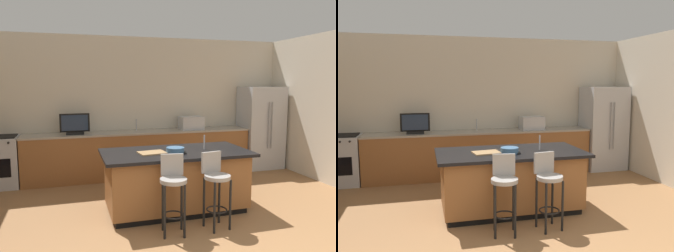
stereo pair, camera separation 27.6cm
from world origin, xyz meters
TOP-DOWN VIEW (x-y plane):
  - wall_back at (0.00, 4.83)m, footprint 6.83×0.12m
  - counter_back at (-0.08, 4.45)m, footprint 4.58×0.62m
  - kitchen_island at (0.02, 2.46)m, footprint 2.17×1.09m
  - refrigerator at (2.66, 4.41)m, footprint 0.88×0.73m
  - microwave at (1.01, 4.45)m, footprint 0.48×0.36m
  - tv_monitor at (-1.37, 4.40)m, footprint 0.55×0.16m
  - sink_faucet_back at (-0.15, 4.55)m, footprint 0.02×0.02m
  - sink_faucet_island at (0.47, 2.46)m, footprint 0.02×0.02m
  - bar_stool_left at (-0.26, 1.72)m, footprint 0.34×0.36m
  - bar_stool_right at (0.33, 1.73)m, footprint 0.34×0.36m
  - fruit_bowl at (-0.03, 2.33)m, footprint 0.26×0.26m
  - cell_phone at (0.03, 2.58)m, footprint 0.11×0.16m
  - tv_remote at (0.10, 2.31)m, footprint 0.08×0.18m
  - cutting_board at (-0.35, 2.41)m, footprint 0.41×0.32m

SIDE VIEW (x-z plane):
  - kitchen_island at x=0.02m, z-range 0.01..0.91m
  - counter_back at x=-0.08m, z-range 0.00..0.93m
  - bar_stool_right at x=0.33m, z-range 0.10..1.10m
  - bar_stool_left at x=-0.26m, z-range 0.10..1.11m
  - cell_phone at x=0.03m, z-range 0.90..0.91m
  - refrigerator at x=2.66m, z-range 0.00..1.82m
  - cutting_board at x=-0.35m, z-range 0.90..0.92m
  - tv_remote at x=0.10m, z-range 0.90..0.92m
  - fruit_bowl at x=-0.03m, z-range 0.90..0.98m
  - sink_faucet_island at x=0.47m, z-range 0.90..1.12m
  - sink_faucet_back at x=-0.15m, z-range 0.93..1.17m
  - microwave at x=1.01m, z-range 0.93..1.20m
  - tv_monitor at x=-1.37m, z-range 0.91..1.31m
  - wall_back at x=0.00m, z-range 0.00..2.85m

